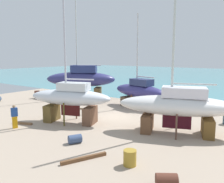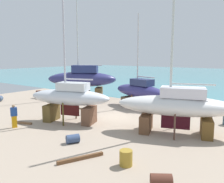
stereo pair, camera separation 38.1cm
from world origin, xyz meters
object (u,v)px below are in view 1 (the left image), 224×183
sailboat_small_center (70,98)px  barrel_tipped_left (75,139)px  sailboat_far_slipway (139,91)px  sailboat_large_starboard (178,106)px  barrel_blue_faded (37,95)px  barrel_tipped_center (130,158)px  sailboat_mid_port (81,79)px  worker (14,116)px  barrel_tipped_right (167,181)px

sailboat_small_center → barrel_tipped_left: bearing=119.1°
sailboat_small_center → sailboat_far_slipway: bearing=-121.1°
sailboat_large_starboard → barrel_blue_faded: sailboat_large_starboard is taller
barrel_tipped_center → barrel_blue_faded: bearing=155.1°
sailboat_mid_port → worker: size_ratio=9.12×
sailboat_mid_port → barrel_tipped_right: size_ratio=18.60×
sailboat_far_slipway → barrel_tipped_right: bearing=136.2°
sailboat_small_center → worker: 4.32m
sailboat_small_center → sailboat_far_slipway: 8.31m
sailboat_large_starboard → sailboat_far_slipway: sailboat_large_starboard is taller
worker → barrel_tipped_right: size_ratio=2.04×
sailboat_far_slipway → sailboat_mid_port: bearing=9.9°
sailboat_large_starboard → sailboat_mid_port: bearing=-42.6°
sailboat_far_slipway → barrel_tipped_center: 13.46m
barrel_tipped_left → barrel_tipped_right: 6.72m
sailboat_mid_port → barrel_blue_faded: 5.87m
worker → barrel_tipped_center: 10.11m
sailboat_small_center → barrel_blue_faded: (-11.35, 5.21, -1.49)m
sailboat_mid_port → barrel_tipped_left: size_ratio=20.39×
barrel_tipped_center → barrel_tipped_right: size_ratio=0.91×
sailboat_large_starboard → barrel_tipped_right: 7.46m
sailboat_mid_port → worker: (4.70, -12.07, -1.51)m
barrel_tipped_center → worker: bearing=179.2°
barrel_tipped_center → barrel_tipped_left: (-4.31, 0.57, -0.12)m
barrel_tipped_center → barrel_tipped_left: bearing=172.5°
sailboat_mid_port → worker: bearing=80.1°
barrel_tipped_left → barrel_blue_faded: (-14.94, 8.35, 0.20)m
sailboat_large_starboard → sailboat_far_slipway: size_ratio=1.33×
barrel_tipped_center → barrel_tipped_right: 2.41m
sailboat_large_starboard → sailboat_mid_port: sailboat_mid_port is taller
sailboat_small_center → worker: sailboat_small_center is taller
sailboat_far_slipway → barrel_blue_faded: bearing=25.0°
sailboat_mid_port → barrel_tipped_center: bearing=109.3°
sailboat_small_center → worker: (-2.20, -3.57, -1.05)m
sailboat_small_center → barrel_blue_faded: sailboat_small_center is taller
sailboat_large_starboard → barrel_tipped_left: sailboat_large_starboard is taller
worker → barrel_blue_faded: size_ratio=1.87×
sailboat_mid_port → sailboat_large_starboard: bearing=126.4°
sailboat_small_center → sailboat_far_slipway: size_ratio=1.13×
sailboat_mid_port → barrel_tipped_left: (10.48, -11.65, -2.15)m
sailboat_far_slipway → worker: (-3.85, -11.70, -0.78)m
sailboat_mid_port → barrel_tipped_center: size_ratio=20.47×
sailboat_mid_port → barrel_tipped_right: bearing=111.5°
sailboat_small_center → barrel_tipped_center: 8.86m
sailboat_small_center → barrel_tipped_left: size_ratio=13.67×
sailboat_mid_port → barrel_blue_faded: size_ratio=17.09×
barrel_tipped_center → barrel_tipped_right: barrel_tipped_center is taller
sailboat_small_center → barrel_tipped_center: size_ratio=13.73×
worker → barrel_tipped_left: (5.79, 0.42, -0.65)m
barrel_tipped_center → barrel_blue_faded: (-19.24, 8.92, 0.08)m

